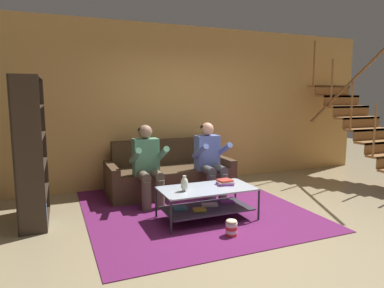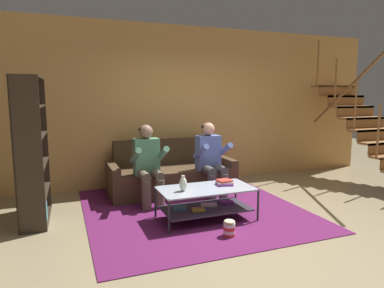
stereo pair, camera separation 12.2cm
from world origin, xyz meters
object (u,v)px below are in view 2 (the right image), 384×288
object	(u,v)px
coffee_table	(206,199)
book_stack	(224,183)
bookshelf	(29,162)
couch	(171,175)
vase	(183,184)
person_seated_left	(148,162)
person_seated_right	(211,157)
popcorn_tub	(229,228)

from	to	relation	value
coffee_table	book_stack	size ratio (longest dim) A/B	4.96
coffee_table	bookshelf	distance (m)	2.34
couch	vase	xyz separation A→B (m)	(-0.30, -1.49, 0.24)
vase	coffee_table	bearing A→B (deg)	5.87
couch	coffee_table	xyz separation A→B (m)	(0.03, -1.45, -0.00)
person_seated_left	coffee_table	bearing A→B (deg)	-59.51
coffee_table	bookshelf	world-z (taller)	bookshelf
couch	person_seated_left	xyz separation A→B (m)	(-0.52, -0.53, 0.37)
coffee_table	couch	bearing A→B (deg)	91.15
person_seated_left	coffee_table	size ratio (longest dim) A/B	0.96
person_seated_left	person_seated_right	xyz separation A→B (m)	(1.03, 0.00, 0.00)
coffee_table	vase	world-z (taller)	vase
bookshelf	person_seated_right	bearing A→B (deg)	3.53
popcorn_tub	couch	bearing A→B (deg)	91.82
coffee_table	popcorn_tub	bearing A→B (deg)	-86.60
person_seated_left	popcorn_tub	xyz separation A→B (m)	(0.58, -1.54, -0.55)
person_seated_left	coffee_table	distance (m)	1.14
book_stack	bookshelf	bearing A→B (deg)	163.72
couch	vase	bearing A→B (deg)	-101.40
couch	vase	distance (m)	1.54
book_stack	popcorn_tub	xyz separation A→B (m)	(-0.26, -0.66, -0.36)
popcorn_tub	vase	bearing A→B (deg)	122.11
person_seated_left	bookshelf	bearing A→B (deg)	-174.23
coffee_table	popcorn_tub	size ratio (longest dim) A/B	6.05
couch	popcorn_tub	world-z (taller)	couch
vase	person_seated_left	bearing A→B (deg)	102.74
coffee_table	popcorn_tub	xyz separation A→B (m)	(0.04, -0.62, -0.18)
bookshelf	popcorn_tub	distance (m)	2.68
vase	popcorn_tub	world-z (taller)	vase
book_stack	popcorn_tub	bearing A→B (deg)	-111.59
person_seated_left	coffee_table	xyz separation A→B (m)	(0.55, -0.93, -0.37)
person_seated_left	person_seated_right	bearing A→B (deg)	0.02
coffee_table	popcorn_tub	distance (m)	0.64
couch	bookshelf	size ratio (longest dim) A/B	1.11
vase	popcorn_tub	size ratio (longest dim) A/B	0.98
couch	person_seated_right	distance (m)	0.82
couch	person_seated_right	world-z (taller)	person_seated_right
person_seated_left	bookshelf	size ratio (longest dim) A/B	0.64
person_seated_left	vase	bearing A→B (deg)	-77.26
person_seated_right	vase	world-z (taller)	person_seated_right
person_seated_right	bookshelf	xyz separation A→B (m)	(-2.64, -0.16, 0.13)
coffee_table	popcorn_tub	world-z (taller)	coffee_table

